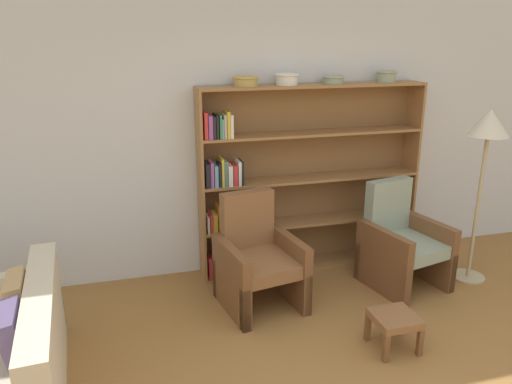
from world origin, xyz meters
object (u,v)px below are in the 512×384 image
Objects in this scene: bowl_sage at (387,76)px; armchair_cushioned at (401,243)px; floor_lamp at (488,136)px; bowl_slate at (246,80)px; footstool at (394,322)px; bowl_cream at (287,78)px; bowl_terracotta at (333,79)px; armchair_leather at (258,260)px; bookshelf at (292,183)px.

bowl_sage is 0.20× the size of armchair_cushioned.
armchair_cushioned is 1.24m from floor_lamp.
bowl_slate is 0.24× the size of armchair_cushioned.
armchair_cushioned is 1.13m from footstool.
bowl_terracotta is at bearing 0.00° from bowl_cream.
floor_lamp is (2.13, -0.10, 1.01)m from armchair_leather.
bookshelf is 9.39× the size of bowl_slate.
bowl_sage is at bearing 0.00° from bowl_cream.
bowl_cream is 0.46m from bowl_terracotta.
bowl_cream is at bearing -180.00° from bowl_sage.
bowl_slate is 0.39m from bowl_cream.
armchair_cushioned is (0.50, -0.61, -1.48)m from bowl_terracotta.
floor_lamp reaches higher than armchair_leather.
bowl_sage is 2.19m from armchair_leather.
bowl_cream is at bearing -136.28° from armchair_leather.
footstool is at bearing -63.91° from bowl_slate.
bookshelf is 9.95× the size of bowl_cream.
bowl_slate is 0.24× the size of armchair_leather.
bookshelf is 1.34× the size of floor_lamp.
bowl_sage is at bearing -1.52° from bookshelf.
footstool is (-1.32, -0.83, -1.19)m from floor_lamp.
bowl_cream is 1.88m from armchair_cushioned.
bowl_sage reaches higher than footstool.
bookshelf reaches higher than floor_lamp.
armchair_leather is 0.59× the size of floor_lamp.
armchair_cushioned is 3.04× the size of footstool.
armchair_leather is at bearing -129.85° from bookshelf.
footstool is at bearing 121.07° from armchair_leather.
bowl_slate reaches higher than armchair_cushioned.
bowl_cream is at bearing -162.95° from bookshelf.
footstool is (0.28, -1.57, -0.66)m from bookshelf.
bowl_terracotta is 0.66× the size of footstool.
bowl_slate is at bearing -180.00° from bowl_sage.
bowl_terracotta is 0.13× the size of floor_lamp.
bookshelf is at bearing 3.04° from bowl_slate.
armchair_cushioned is at bearing 57.22° from footstool.
bowl_cream is at bearing 103.34° from footstool.
bowl_terracotta is at bearing 86.39° from footstool.
bowl_sage reaches higher than bowl_slate.
bookshelf is at bearing -48.64° from armchair_cushioned.
floor_lamp is at bearing 32.28° from footstool.
bowl_terracotta is at bearing 0.00° from bowl_slate.
bowl_cream is at bearing 157.22° from floor_lamp.
bowl_cream is 1.12× the size of bowl_sage.
armchair_leather is (-0.53, -0.63, -0.47)m from bookshelf.
bowl_sage is at bearing 0.00° from bowl_slate.
bowl_slate is (-0.47, -0.03, 1.01)m from bookshelf.
armchair_cushioned is at bearing 170.01° from armchair_leather.
bowl_terracotta reaches higher than floor_lamp.
bowl_sage reaches higher than bowl_cream.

